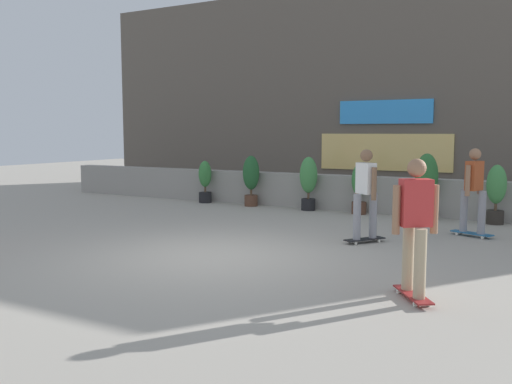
{
  "coord_description": "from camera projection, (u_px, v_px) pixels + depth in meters",
  "views": [
    {
      "loc": [
        4.81,
        -7.3,
        2.01
      ],
      "look_at": [
        0.0,
        1.5,
        0.9
      ],
      "focal_mm": 38.32,
      "sensor_mm": 36.0,
      "label": 1
    }
  ],
  "objects": [
    {
      "name": "potted_plant_2",
      "position": [
        308.0,
        180.0,
        13.96
      ],
      "size": [
        0.45,
        0.45,
        1.37
      ],
      "color": "black",
      "rests_on": "ground"
    },
    {
      "name": "planter_wall",
      "position": [
        340.0,
        193.0,
        14.06
      ],
      "size": [
        18.0,
        0.4,
        0.9
      ],
      "primitive_type": "cube",
      "color": "gray",
      "rests_on": "ground"
    },
    {
      "name": "potted_plant_0",
      "position": [
        205.0,
        181.0,
        15.49
      ],
      "size": [
        0.36,
        0.36,
        1.19
      ],
      "color": "black",
      "rests_on": "ground"
    },
    {
      "name": "skater_far_left",
      "position": [
        415.0,
        222.0,
        6.45
      ],
      "size": [
        0.62,
        0.77,
        1.7
      ],
      "color": "maroon",
      "rests_on": "ground"
    },
    {
      "name": "potted_plant_1",
      "position": [
        251.0,
        178.0,
        14.76
      ],
      "size": [
        0.45,
        0.45,
        1.37
      ],
      "color": "brown",
      "rests_on": "ground"
    },
    {
      "name": "skater_by_wall_right",
      "position": [
        474.0,
        188.0,
        10.41
      ],
      "size": [
        0.82,
        0.53,
        1.7
      ],
      "color": "#266699",
      "rests_on": "ground"
    },
    {
      "name": "potted_plant_5",
      "position": [
        496.0,
        191.0,
        11.85
      ],
      "size": [
        0.42,
        0.42,
        1.3
      ],
      "color": "#2D2823",
      "rests_on": "ground"
    },
    {
      "name": "skater_far_right",
      "position": [
        366.0,
        191.0,
        9.82
      ],
      "size": [
        0.62,
        0.77,
        1.7
      ],
      "color": "black",
      "rests_on": "ground"
    },
    {
      "name": "ground_plane",
      "position": [
        212.0,
        256.0,
        8.88
      ],
      "size": [
        48.0,
        48.0,
        0.0
      ],
      "primitive_type": "plane",
      "color": "#A8A093"
    },
    {
      "name": "potted_plant_4",
      "position": [
        426.0,
        181.0,
        12.54
      ],
      "size": [
        0.52,
        0.52,
        1.52
      ],
      "color": "black",
      "rests_on": "ground"
    },
    {
      "name": "building_backdrop",
      "position": [
        385.0,
        92.0,
        17.24
      ],
      "size": [
        20.0,
        2.08,
        6.5
      ],
      "color": "#60564C",
      "rests_on": "ground"
    },
    {
      "name": "potted_plant_3",
      "position": [
        359.0,
        187.0,
        13.33
      ],
      "size": [
        0.38,
        0.38,
        1.23
      ],
      "color": "brown",
      "rests_on": "ground"
    }
  ]
}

